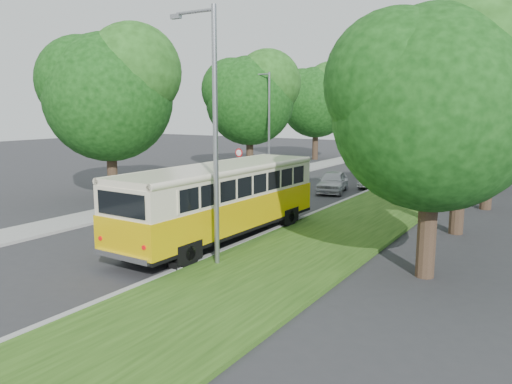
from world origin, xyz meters
The scene contains 13 objects.
ground centered at (0.00, 0.00, 0.00)m, with size 120.00×120.00×0.00m, color #2D2D30.
curb centered at (3.60, 5.00, 0.07)m, with size 0.20×70.00×0.15m, color gray.
grass_verge centered at (5.95, 5.00, 0.07)m, with size 4.50×70.00×0.13m, color #244612.
sidewalk centered at (-4.80, 5.00, 0.06)m, with size 2.20×70.00×0.12m, color gray.
treeline centered at (3.15, 17.99, 5.93)m, with size 24.27×41.91×9.46m.
lamppost_near centered at (4.21, -2.50, 4.37)m, with size 1.71×0.16×8.00m.
lamppost_far centered at (-4.70, 16.00, 4.12)m, with size 1.71×0.16×7.50m.
warning_sign centered at (-4.50, 11.98, 1.71)m, with size 0.56×0.10×2.50m.
vintage_bus centered at (2.59, 0.14, 1.47)m, with size 2.55×9.92×2.95m, color #DEB207, non-canonical shape.
car_silver centered at (1.73, 12.77, 0.64)m, with size 1.52×3.78×1.29m, color #BBBCC0.
car_white centered at (3.00, 16.17, 0.65)m, with size 1.37×3.93×1.29m, color white.
car_blue centered at (2.03, 21.32, 0.62)m, with size 1.73×4.25×1.23m, color #121C4F.
car_grey centered at (1.97, 26.64, 0.73)m, with size 2.43×5.27×1.46m, color #55575C.
Camera 1 is at (13.40, -14.85, 4.98)m, focal length 35.00 mm.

